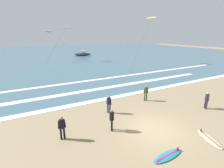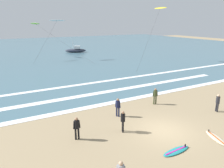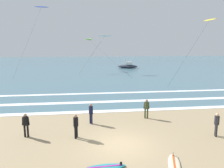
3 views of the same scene
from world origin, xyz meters
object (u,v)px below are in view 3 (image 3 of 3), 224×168
Objects in this scene: surfboard_right_spare at (174,164)px; kite_lime_high_left at (89,40)px; surfer_right_near at (146,107)px; surfer_background_far at (76,124)px; kite_yellow_low_near at (209,20)px; surfer_foreground_main at (91,112)px; kite_blue_mid_center at (41,7)px; surfboard_left_pile at (105,167)px; kite_white_high_right at (105,36)px; surfer_left_far at (217,122)px; surfer_left_near at (26,123)px; offshore_boat at (128,66)px.

surfboard_right_spare is 0.14× the size of kite_lime_high_left.
surfer_background_far is at bearing -150.21° from surfer_right_near.
kite_yellow_low_near is at bearing 57.43° from surfboard_right_spare.
surfer_foreground_main is 41.61m from kite_blue_mid_center.
surfboard_left_pile is at bearing -120.29° from surfer_right_near.
surfboard_left_pile is at bearing -76.83° from kite_blue_mid_center.
surfer_background_far is 6.47m from surfboard_right_spare.
surfboard_right_spare is at bearing -37.84° from surfer_background_far.
surfer_background_far reaches higher than surfboard_left_pile.
surfer_background_far is 0.75× the size of surfboard_left_pile.
kite_white_high_right is at bearing 143.97° from kite_yellow_low_near.
surfer_left_far is 0.73× the size of surfboard_right_spare.
surfer_background_far is 9.27m from surfer_left_far.
surfer_foreground_main is at bearing 157.54° from surfer_left_far.
surfer_background_far is 34.07m from kite_white_high_right.
kite_white_high_right is at bearing -59.93° from kite_lime_high_left.
surfer_right_near is 25.44m from kite_yellow_low_near.
kite_lime_high_left is 6.33m from kite_white_high_right.
surfboard_right_spare is at bearing -28.51° from surfer_left_near.
kite_white_high_right reaches higher than surfer_foreground_main.
kite_lime_high_left is at bearing 120.07° from kite_white_high_right.
kite_white_high_right is 12.76m from offshore_boat.
surfer_left_near is at bearing 173.26° from surfer_left_far.
surfer_left_near is 0.20× the size of kite_white_high_right.
offshore_boat is (10.06, 45.04, 0.51)m from surfboard_left_pile.
surfboard_left_pile is 0.15× the size of kite_blue_mid_center.
kite_white_high_right is at bearing 91.20° from surfer_right_near.
surfer_left_far is 8.84m from surfer_foreground_main.
surfboard_left_pile is 0.39× the size of offshore_boat.
surfer_background_far is 0.20× the size of kite_white_high_right.
kite_white_high_right is at bearing -28.76° from kite_blue_mid_center.
surfer_left_far is at bearing -82.90° from kite_white_high_right.
surfer_foreground_main and surfer_left_near have the same top height.
surfer_left_far is 8.27m from surfboard_left_pile.
surfer_left_near is (-4.32, -1.90, 0.00)m from surfer_foreground_main.
surfer_foreground_main is 0.75× the size of surfboard_left_pile.
kite_lime_high_left reaches higher than surfer_left_near.
surfer_left_far is at bearing -93.22° from offshore_boat.
surfer_background_far is 1.00× the size of surfer_foreground_main.
kite_yellow_low_near is at bearing 51.93° from surfboard_left_pile.
surfboard_left_pile is 0.21× the size of kite_yellow_low_near.
surfer_foreground_main is 0.20× the size of kite_white_high_right.
kite_white_high_right is 0.54× the size of kite_blue_mid_center.
surfer_left_far is 0.10× the size of kite_lime_high_left.
surfer_left_near is 9.52m from surfboard_right_spare.
kite_blue_mid_center is at bearing -178.24° from offshore_boat.
kite_lime_high_left reaches higher than surfboard_left_pile.
kite_yellow_low_near reaches higher than kite_lime_high_left.
surfer_left_far is at bearing -118.31° from kite_yellow_low_near.
surfer_left_near is (-3.27, 0.59, 0.00)m from surfer_background_far.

